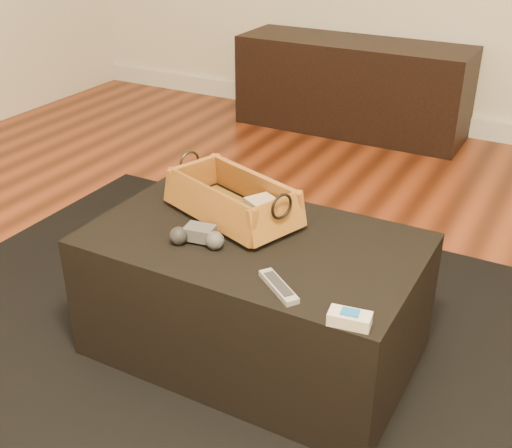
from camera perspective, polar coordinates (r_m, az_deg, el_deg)
The scene contains 11 objects.
floor at distance 2.04m, azimuth -7.01°, elevation -14.80°, with size 5.00×5.50×0.01m, color brown.
baseboard at distance 4.24m, azimuth 14.79°, elevation 8.90°, with size 5.00×0.04×0.12m, color white.
media_cabinet at distance 4.08m, azimuth 8.52°, elevation 12.01°, with size 1.41×0.45×0.55m, color black.
area_rug at distance 2.13m, azimuth -0.88°, elevation -11.84°, with size 2.60×2.00×0.01m, color black.
ottoman at distance 2.04m, azimuth -0.23°, elevation -6.37°, with size 1.00×0.60×0.42m, color black.
tv_remote at distance 2.05m, azimuth -2.86°, elevation 1.47°, with size 0.24×0.05×0.02m, color black.
cloth_bundle at distance 1.97m, azimuth 0.87°, elevation 1.10°, with size 0.12×0.08×0.07m, color tan.
wicker_basket at distance 2.03m, azimuth -2.10°, elevation 2.02°, with size 0.50×0.37×0.16m.
game_controller at distance 1.89m, azimuth -5.19°, elevation -1.07°, with size 0.17×0.11×0.05m.
silver_remote at distance 1.68m, azimuth 2.02°, elevation -5.56°, with size 0.16×0.13×0.02m.
cream_gadget at distance 1.57m, azimuth 8.33°, elevation -8.31°, with size 0.11×0.07×0.04m.
Camera 1 is at (0.92, -1.19, 1.37)m, focal length 45.00 mm.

